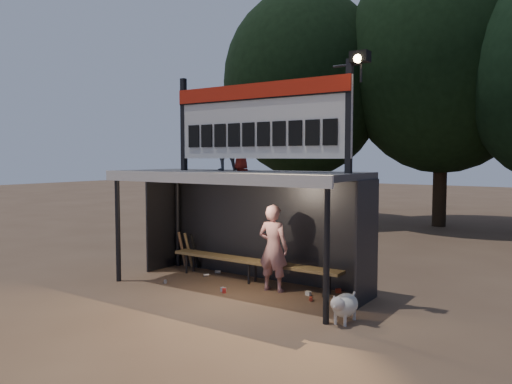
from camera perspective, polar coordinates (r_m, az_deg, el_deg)
ground at (r=10.05m, az=-2.27°, el=-10.96°), size 80.00×80.00×0.00m
player at (r=9.70m, az=1.98°, el=-6.40°), size 0.64×0.45×1.69m
child_a at (r=10.25m, az=-3.53°, el=5.74°), size 0.71×0.67×1.17m
child_b at (r=10.06m, az=-1.72°, el=4.87°), size 0.50×0.46×0.85m
dugout_shelter at (r=9.93m, az=-1.46°, el=-0.32°), size 5.10×2.08×2.32m
scoreboard_assembly at (r=9.41m, az=0.41°, el=8.45°), size 4.10×0.27×1.99m
bench at (r=10.38m, az=-0.45°, el=-8.01°), size 4.00×0.35×0.48m
tree_left at (r=20.52m, az=5.48°, el=12.16°), size 6.46×6.46×9.27m
tree_mid at (r=20.21m, az=20.59°, el=13.93°), size 7.22×7.22×10.36m
dog at (r=8.12m, az=10.04°, el=-12.63°), size 0.36×0.81×0.49m
bats at (r=11.80m, az=-7.73°, el=-6.60°), size 0.48×0.33×0.84m
litter at (r=10.08m, az=-0.98°, el=-10.69°), size 3.39×1.45×0.08m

